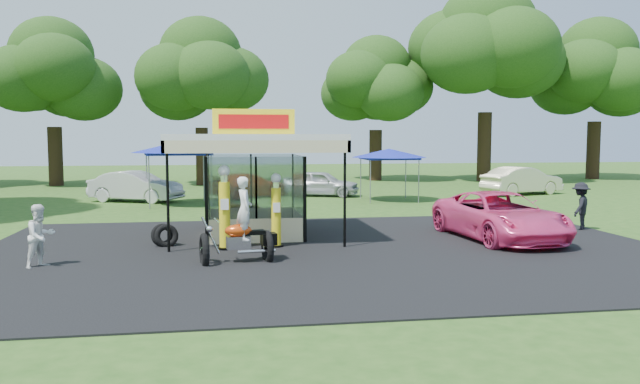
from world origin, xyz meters
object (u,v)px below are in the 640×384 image
(gas_pump_left, at_px, (225,210))
(bg_car_b, at_px, (249,185))
(gas_station_kiosk, at_px, (253,183))
(bg_car_c, at_px, (321,183))
(tent_east, at_px, (389,154))
(bg_car_a, at_px, (136,187))
(spectator_west, at_px, (40,236))
(tent_west, at_px, (177,148))
(motorcycle, at_px, (242,228))
(kiosk_car, at_px, (250,214))
(bg_car_e, at_px, (522,181))
(pink_sedan, at_px, (500,216))
(gas_pump_right, at_px, (276,212))
(spectator_east_a, at_px, (581,206))

(gas_pump_left, distance_m, bg_car_b, 16.13)
(gas_pump_left, bearing_deg, gas_station_kiosk, 67.87)
(gas_pump_left, bearing_deg, bg_car_c, 71.29)
(bg_car_b, bearing_deg, tent_east, -141.50)
(bg_car_a, distance_m, bg_car_b, 6.00)
(spectator_west, xyz_separation_m, tent_west, (2.48, 14.52, 1.96))
(motorcycle, xyz_separation_m, bg_car_c, (5.05, 18.08, -0.19))
(kiosk_car, bearing_deg, gas_station_kiosk, -180.00)
(spectator_west, xyz_separation_m, bg_car_e, (21.63, 16.92, -0.01))
(gas_station_kiosk, relative_size, bg_car_a, 1.14)
(kiosk_car, height_order, bg_car_b, bg_car_b)
(motorcycle, relative_size, tent_east, 0.61)
(pink_sedan, height_order, spectator_west, spectator_west)
(kiosk_car, relative_size, bg_car_a, 0.60)
(bg_car_c, distance_m, tent_east, 4.63)
(bg_car_a, relative_size, bg_car_b, 1.04)
(gas_station_kiosk, relative_size, gas_pump_left, 2.17)
(gas_pump_right, bearing_deg, kiosk_car, 97.06)
(motorcycle, distance_m, bg_car_e, 23.87)
(gas_pump_left, relative_size, bg_car_e, 0.51)
(spectator_west, distance_m, tent_east, 19.90)
(tent_east, bearing_deg, pink_sedan, -89.22)
(motorcycle, height_order, spectator_west, motorcycle)
(bg_car_c, bearing_deg, tent_west, 135.08)
(gas_pump_right, relative_size, tent_west, 0.51)
(tent_east, bearing_deg, kiosk_car, -131.50)
(tent_east, bearing_deg, bg_car_a, 173.43)
(gas_pump_right, bearing_deg, pink_sedan, 2.48)
(gas_station_kiosk, relative_size, kiosk_car, 1.92)
(spectator_east_a, bearing_deg, gas_pump_right, -34.99)
(gas_pump_right, bearing_deg, motorcycle, -117.45)
(tent_east, bearing_deg, bg_car_c, 135.63)
(bg_car_b, distance_m, bg_car_c, 4.01)
(kiosk_car, bearing_deg, spectator_east_a, -102.75)
(gas_station_kiosk, bearing_deg, tent_west, 106.46)
(tent_east, bearing_deg, tent_west, -178.31)
(gas_pump_right, bearing_deg, bg_car_c, 76.08)
(gas_pump_right, relative_size, bg_car_a, 0.47)
(pink_sedan, bearing_deg, gas_pump_right, 178.08)
(motorcycle, distance_m, tent_east, 17.19)
(gas_station_kiosk, xyz_separation_m, spectator_east_a, (11.49, -0.39, -0.93))
(bg_car_c, bearing_deg, bg_car_a, 120.25)
(gas_pump_left, distance_m, motorcycle, 1.98)
(gas_station_kiosk, distance_m, bg_car_b, 13.73)
(kiosk_car, xyz_separation_m, spectator_east_a, (11.49, -2.60, 0.37))
(gas_pump_right, height_order, spectator_west, gas_pump_right)
(bg_car_c, bearing_deg, kiosk_car, -179.82)
(bg_car_c, xyz_separation_m, tent_west, (-7.60, -3.32, 2.05))
(kiosk_car, distance_m, bg_car_c, 12.43)
(gas_pump_left, xyz_separation_m, bg_car_a, (-4.36, 14.64, -0.41))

